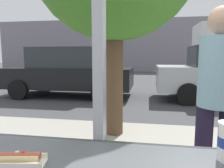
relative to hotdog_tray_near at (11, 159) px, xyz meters
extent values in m
plane|color=#424244|center=(0.26, 8.25, -1.03)|extent=(60.00, 60.00, 0.00)
cube|color=#9E998E|center=(0.26, 1.85, -0.95)|extent=(16.00, 2.80, 0.16)
cube|color=#35373A|center=(0.26, 0.28, -0.03)|extent=(2.13, 0.02, 0.02)
cube|color=gray|center=(0.26, 19.31, 1.28)|extent=(28.00, 1.20, 4.62)
cube|color=silver|center=(0.00, 0.00, -0.02)|extent=(0.26, 0.12, 0.01)
cube|color=silver|center=(0.01, -0.04, -0.01)|extent=(0.24, 0.05, 0.03)
cube|color=silver|center=(-0.01, 0.04, -0.01)|extent=(0.24, 0.05, 0.03)
cylinder|color=#DBB77A|center=(0.00, 0.00, 0.00)|extent=(0.21, 0.08, 0.04)
cylinder|color=#9E4733|center=(0.00, 0.00, 0.01)|extent=(0.22, 0.06, 0.03)
cube|color=beige|center=(0.02, 0.00, 0.03)|extent=(0.01, 0.01, 0.01)
cube|color=red|center=(0.04, 0.01, 0.03)|extent=(0.02, 0.01, 0.01)
cube|color=black|center=(-2.24, 6.53, -0.37)|extent=(4.39, 1.89, 0.68)
cube|color=#282D33|center=(-2.28, 6.53, 0.31)|extent=(2.28, 1.67, 0.69)
cylinder|color=black|center=(-0.88, 7.48, -0.71)|extent=(0.64, 0.18, 0.64)
cylinder|color=black|center=(-0.88, 5.58, -0.71)|extent=(0.64, 0.18, 0.64)
cylinder|color=black|center=(-3.60, 7.48, -0.71)|extent=(0.64, 0.18, 0.64)
cylinder|color=black|center=(-3.60, 5.58, -0.71)|extent=(0.64, 0.18, 0.64)
cylinder|color=black|center=(1.63, 7.42, -0.71)|extent=(0.64, 0.18, 0.64)
cylinder|color=black|center=(1.63, 5.64, -0.71)|extent=(0.64, 0.18, 0.64)
cylinder|color=black|center=(4.39, 12.51, -0.58)|extent=(0.90, 0.24, 0.90)
cylinder|color=#241B31|center=(0.96, 1.15, -0.45)|extent=(0.14, 0.14, 0.84)
cylinder|color=#88B3C0|center=(1.05, 1.15, 0.25)|extent=(0.32, 0.32, 0.56)
sphere|color=tan|center=(1.05, 1.15, 0.65)|extent=(0.22, 0.22, 0.22)
cylinder|color=brown|center=(-0.03, 2.68, 0.15)|extent=(0.27, 0.27, 2.04)
camera|label=1|loc=(0.49, -0.68, 0.38)|focal=34.84mm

